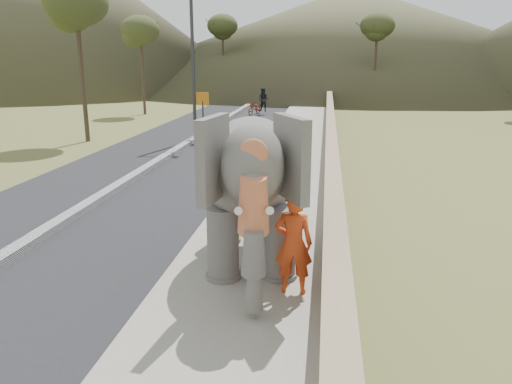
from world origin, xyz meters
TOP-DOWN VIEW (x-y plane):
  - ground at (0.00, 0.00)m, footprint 160.00×160.00m
  - road at (-5.00, 10.00)m, footprint 7.00×120.00m
  - median at (-5.00, 10.00)m, footprint 0.35×120.00m
  - walkway at (0.00, 10.00)m, footprint 3.00×120.00m
  - parapet at (1.65, 10.00)m, footprint 0.30×120.00m
  - lamppost at (-4.69, 14.66)m, footprint 1.76×0.36m
  - signboard at (-4.50, 14.35)m, footprint 0.60×0.08m
  - hill_left at (-38.00, 55.00)m, footprint 60.00×60.00m
  - hill_far at (5.00, 70.00)m, footprint 80.00×80.00m
  - elephant_and_man at (0.02, -0.13)m, footprint 2.74×4.42m
  - motorcyclist at (-3.37, 26.06)m, footprint 1.70×1.96m
  - trees at (5.30, 29.07)m, footprint 47.80×44.28m

SIDE VIEW (x-z plane):
  - ground at x=0.00m, z-range 0.00..0.00m
  - road at x=-5.00m, z-range 0.00..0.03m
  - walkway at x=0.00m, z-range 0.00..0.15m
  - median at x=-5.00m, z-range 0.00..0.22m
  - parapet at x=1.65m, z-range 0.00..1.10m
  - motorcyclist at x=-3.37m, z-range -0.22..1.70m
  - elephant_and_man at x=0.02m, z-range 0.14..3.13m
  - signboard at x=-4.50m, z-range 0.44..2.84m
  - trees at x=5.30m, z-range -0.51..8.16m
  - lamppost at x=-4.69m, z-range 0.87..8.87m
  - hill_far at x=5.00m, z-range 0.00..14.00m
  - hill_left at x=-38.00m, z-range 0.00..22.00m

